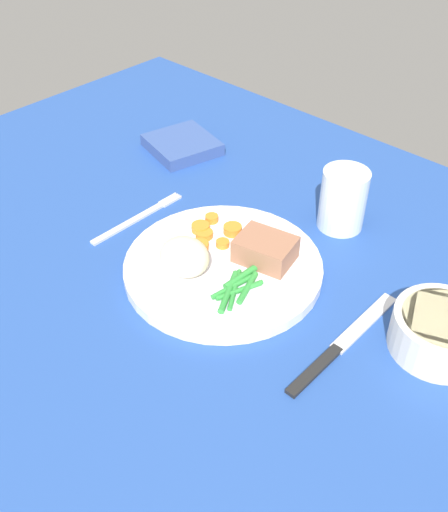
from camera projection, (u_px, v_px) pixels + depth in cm
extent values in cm
cube|color=#234793|center=(210.00, 269.00, 79.93)|extent=(120.00, 90.00, 2.00)
cylinder|color=white|center=(224.00, 267.00, 77.60)|extent=(26.06, 26.06, 1.60)
cube|color=#936047|center=(265.00, 249.00, 76.50)|extent=(8.35, 7.05, 3.27)
ellipsoid|color=beige|center=(185.00, 257.00, 74.19)|extent=(6.71, 5.95, 4.69)
cylinder|color=orange|center=(202.00, 244.00, 79.22)|extent=(2.42, 2.42, 0.94)
cylinder|color=orange|center=(204.00, 234.00, 80.96)|extent=(2.41, 2.41, 0.86)
cylinder|color=orange|center=(222.00, 243.00, 79.45)|extent=(1.82, 1.82, 0.81)
cylinder|color=orange|center=(201.00, 228.00, 81.99)|extent=(2.55, 2.55, 1.00)
cylinder|color=orange|center=(212.00, 218.00, 83.72)|extent=(1.87, 1.87, 0.95)
cylinder|color=orange|center=(233.00, 229.00, 81.55)|extent=(2.57, 2.57, 1.14)
cylinder|color=#2D8C38|center=(229.00, 292.00, 72.14)|extent=(4.10, 6.79, 0.79)
cylinder|color=#2D8C38|center=(235.00, 290.00, 72.55)|extent=(4.31, 6.31, 0.62)
cylinder|color=#2D8C38|center=(233.00, 287.00, 72.92)|extent=(1.71, 6.40, 0.67)
cylinder|color=#2D8C38|center=(239.00, 291.00, 72.37)|extent=(2.73, 6.03, 0.63)
cylinder|color=#2D8C38|center=(244.00, 275.00, 74.40)|extent=(1.26, 7.32, 0.90)
cylinder|color=#2D8C38|center=(248.00, 288.00, 72.69)|extent=(2.70, 5.59, 0.78)
cylinder|color=#2D8C38|center=(241.00, 290.00, 72.48)|extent=(2.60, 6.12, 0.64)
cube|color=silver|center=(128.00, 223.00, 85.94)|extent=(1.00, 13.00, 0.40)
cube|color=silver|center=(167.00, 198.00, 90.92)|extent=(0.24, 3.60, 0.40)
cube|color=silver|center=(169.00, 199.00, 90.71)|extent=(0.24, 3.60, 0.40)
cube|color=silver|center=(171.00, 200.00, 90.50)|extent=(0.24, 3.60, 0.40)
cube|color=silver|center=(173.00, 201.00, 90.29)|extent=(0.24, 3.60, 0.40)
cube|color=black|center=(315.00, 370.00, 64.98)|extent=(1.30, 9.00, 0.64)
cube|color=silver|center=(364.00, 322.00, 70.60)|extent=(1.70, 12.00, 0.40)
cylinder|color=silver|center=(343.00, 199.00, 83.14)|extent=(6.59, 6.59, 8.94)
cylinder|color=silver|center=(341.00, 212.00, 84.50)|extent=(6.06, 6.06, 4.69)
cylinder|color=silver|center=(440.00, 332.00, 66.36)|extent=(11.15, 11.15, 4.85)
cylinder|color=beige|center=(443.00, 326.00, 65.66)|extent=(9.48, 9.48, 2.67)
cube|color=#334C8C|center=(182.00, 145.00, 102.17)|extent=(13.31, 12.99, 2.07)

